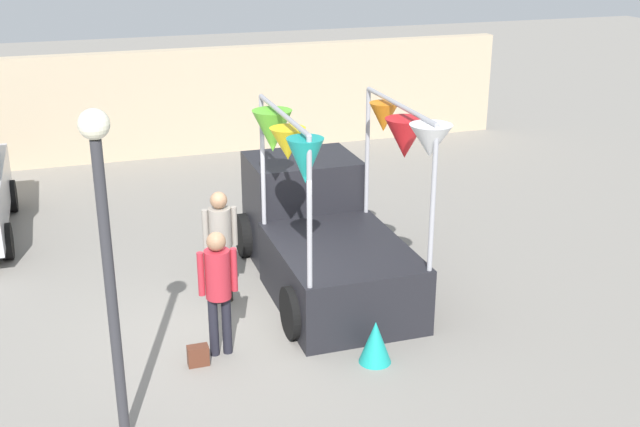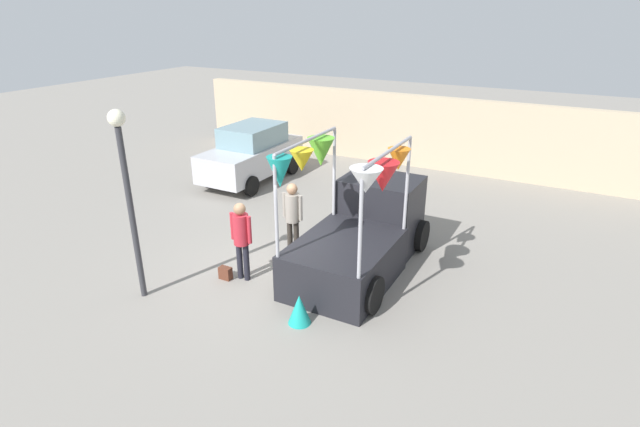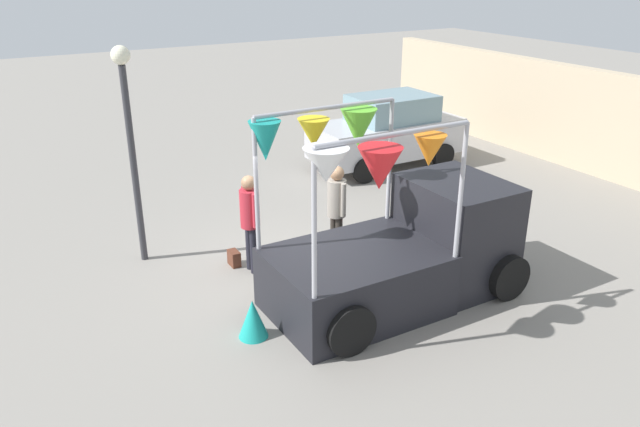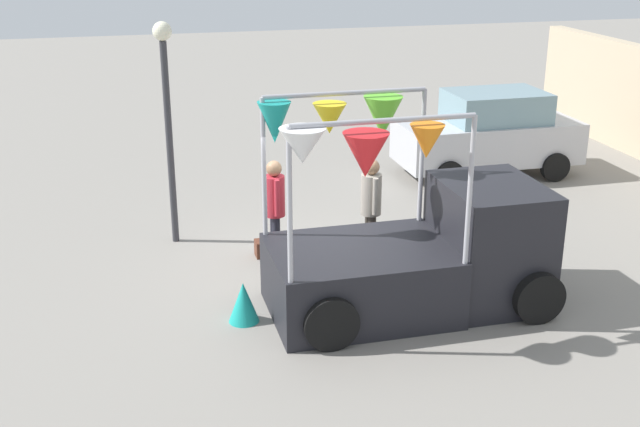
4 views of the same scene
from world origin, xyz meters
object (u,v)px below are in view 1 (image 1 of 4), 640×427
Objects in this scene: person_customer at (218,281)px; street_lamp at (105,235)px; folded_kite_bundle_teal at (375,342)px; vendor_truck at (321,228)px; person_vendor at (220,236)px; handbag at (198,356)px.

street_lamp is (-1.43, -1.54, 1.44)m from person_customer.
folded_kite_bundle_teal is (3.34, 0.68, -2.23)m from street_lamp.
person_vendor is at bearing -170.26° from vendor_truck.
person_vendor is 3.83m from street_lamp.
vendor_truck is 2.32× the size of person_vendor.
person_customer is 0.46× the size of street_lamp.
street_lamp reaches higher than handbag.
person_vendor reaches higher than handbag.
street_lamp reaches higher than folded_kite_bundle_teal.
person_customer is at bearing 29.74° from handbag.
folded_kite_bundle_teal is at bearing 11.56° from street_lamp.
vendor_truck is at bearing 9.74° from person_vendor.
folded_kite_bundle_teal is (1.58, -2.39, -0.79)m from person_vendor.
handbag is at bearing -139.48° from vendor_truck.
person_vendor is at bearing 60.13° from street_lamp.
street_lamp is at bearing -132.86° from person_customer.
person_customer is 1.03m from handbag.
handbag is 2.36m from folded_kite_bundle_teal.
street_lamp is 4.07m from folded_kite_bundle_teal.
folded_kite_bundle_teal is at bearing -56.64° from person_vendor.
person_vendor reaches higher than folded_kite_bundle_teal.
handbag is (-2.37, -2.03, -0.77)m from vendor_truck.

